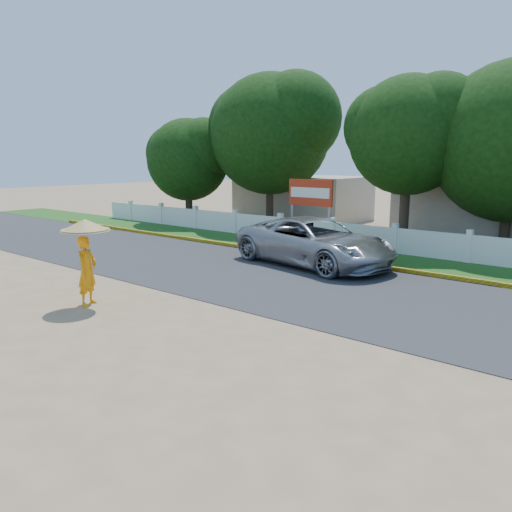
{
  "coord_description": "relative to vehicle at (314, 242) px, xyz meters",
  "views": [
    {
      "loc": [
        8.62,
        -8.5,
        3.97
      ],
      "look_at": [
        0.0,
        2.0,
        1.3
      ],
      "focal_mm": 35.0,
      "sensor_mm": 36.0,
      "label": 1
    }
  ],
  "objects": [
    {
      "name": "curb",
      "position": [
        1.38,
        0.91,
        -0.81
      ],
      "size": [
        40.0,
        0.18,
        0.16
      ],
      "primitive_type": "cube",
      "color": "yellow",
      "rests_on": "ground"
    },
    {
      "name": "grass_verge",
      "position": [
        1.38,
        2.61,
        -0.87
      ],
      "size": [
        60.0,
        3.5,
        0.03
      ],
      "primitive_type": "cube",
      "color": "#2D601E",
      "rests_on": "ground"
    },
    {
      "name": "road",
      "position": [
        1.38,
        -2.64,
        -0.88
      ],
      "size": [
        60.0,
        7.0,
        0.02
      ],
      "primitive_type": "cube",
      "color": "#38383A",
      "rests_on": "ground"
    },
    {
      "name": "tree_row",
      "position": [
        3.7,
        7.17,
        4.11
      ],
      "size": [
        36.48,
        7.82,
        9.25
      ],
      "color": "#473828",
      "rests_on": "ground"
    },
    {
      "name": "billboard",
      "position": [
        -3.6,
        5.16,
        1.25
      ],
      "size": [
        2.5,
        0.13,
        2.95
      ],
      "color": "gray",
      "rests_on": "ground"
    },
    {
      "name": "fence",
      "position": [
        1.38,
        4.06,
        -0.34
      ],
      "size": [
        40.0,
        0.1,
        1.1
      ],
      "primitive_type": "cube",
      "color": "silver",
      "rests_on": "ground"
    },
    {
      "name": "monk_with_parasol",
      "position": [
        -1.94,
        -8.32,
        0.66
      ],
      "size": [
        1.31,
        1.31,
        2.38
      ],
      "color": "#FF980D",
      "rests_on": "ground"
    },
    {
      "name": "building_far",
      "position": [
        -8.62,
        11.86,
        0.51
      ],
      "size": [
        8.0,
        5.0,
        2.8
      ],
      "primitive_type": "cube",
      "color": "#B7AD99",
      "rests_on": "ground"
    },
    {
      "name": "ground",
      "position": [
        1.38,
        -7.14,
        -0.89
      ],
      "size": [
        120.0,
        120.0,
        0.0
      ],
      "primitive_type": "plane",
      "color": "#9E8460",
      "rests_on": "ground"
    },
    {
      "name": "vehicle",
      "position": [
        0.0,
        0.0,
        0.0
      ],
      "size": [
        6.8,
        4.0,
        1.78
      ],
      "primitive_type": "imported",
      "rotation": [
        0.0,
        0.0,
        1.4
      ],
      "color": "#989A9F",
      "rests_on": "ground"
    }
  ]
}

